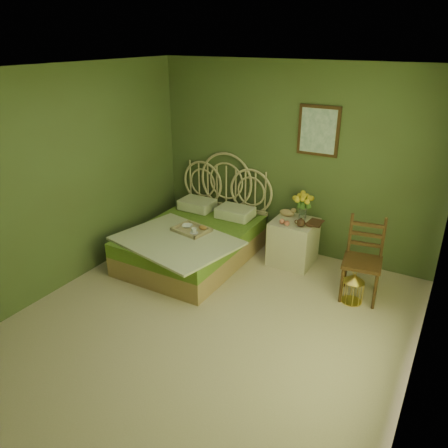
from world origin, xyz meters
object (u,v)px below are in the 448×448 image
Objects in this scene: bed at (194,239)px; nightstand at (294,238)px; birdcage at (353,288)px; chair at (365,254)px.

bed is 1.36m from nightstand.
bed reaches higher than birdcage.
chair is at bearing -19.59° from nightstand.
chair is (1.00, -0.36, 0.17)m from nightstand.
nightstand is at bearing 149.26° from birdcage.
bed reaches higher than chair.
nightstand is 1.13m from birdcage.
chair is at bearing 5.53° from bed.
chair is 0.42m from birdcage.
nightstand is at bearing 152.13° from chair.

